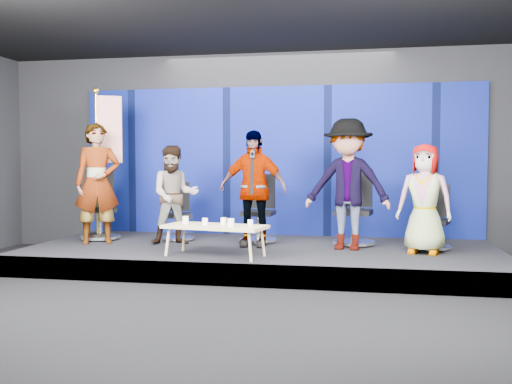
% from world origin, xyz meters
% --- Properties ---
extents(ground, '(10.00, 10.00, 0.00)m').
position_xyz_m(ground, '(0.00, 0.00, 0.00)').
color(ground, black).
rests_on(ground, ground).
extents(room_walls, '(10.02, 8.02, 3.51)m').
position_xyz_m(room_walls, '(0.00, 0.00, 2.43)').
color(room_walls, black).
rests_on(room_walls, ground).
extents(riser, '(7.00, 3.00, 0.30)m').
position_xyz_m(riser, '(0.00, 2.50, 0.15)').
color(riser, black).
rests_on(riser, ground).
extents(backdrop, '(7.00, 0.08, 2.60)m').
position_xyz_m(backdrop, '(0.00, 3.95, 1.60)').
color(backdrop, '#06104C').
rests_on(backdrop, riser).
extents(chair_a, '(0.89, 0.89, 1.17)m').
position_xyz_m(chair_a, '(-2.80, 2.84, 0.68)').
color(chair_a, silver).
rests_on(chair_a, riser).
extents(panelist_a, '(0.82, 0.72, 1.90)m').
position_xyz_m(panelist_a, '(-2.61, 2.36, 1.25)').
color(panelist_a, black).
rests_on(panelist_a, riser).
extents(chair_b, '(0.69, 0.69, 0.95)m').
position_xyz_m(chair_b, '(-1.49, 2.99, 0.61)').
color(chair_b, silver).
rests_on(chair_b, riser).
extents(panelist_b, '(0.91, 0.81, 1.54)m').
position_xyz_m(panelist_b, '(-1.39, 2.50, 1.07)').
color(panelist_b, black).
rests_on(panelist_b, riser).
extents(chair_c, '(0.63, 0.63, 1.09)m').
position_xyz_m(chair_c, '(-0.14, 3.01, 0.66)').
color(chair_c, silver).
rests_on(chair_c, riser).
extents(panelist_c, '(1.05, 0.47, 1.76)m').
position_xyz_m(panelist_c, '(-0.14, 2.51, 1.18)').
color(panelist_c, black).
rests_on(panelist_c, riser).
extents(chair_d, '(0.75, 0.75, 1.18)m').
position_xyz_m(chair_d, '(1.37, 2.97, 0.69)').
color(chair_d, silver).
rests_on(chair_d, riser).
extents(panelist_d, '(1.32, 0.88, 1.91)m').
position_xyz_m(panelist_d, '(1.28, 2.46, 1.26)').
color(panelist_d, black).
rests_on(panelist_d, riser).
extents(chair_e, '(0.67, 0.67, 0.95)m').
position_xyz_m(chair_e, '(2.53, 2.73, 0.61)').
color(chair_e, silver).
rests_on(chair_e, riser).
extents(panelist_e, '(0.86, 0.68, 1.54)m').
position_xyz_m(panelist_e, '(2.34, 2.27, 1.07)').
color(panelist_e, black).
rests_on(panelist_e, riser).
extents(coffee_table, '(1.47, 0.84, 0.43)m').
position_xyz_m(coffee_table, '(-0.47, 1.50, 0.69)').
color(coffee_table, tan).
rests_on(coffee_table, riser).
extents(mug_a, '(0.09, 0.09, 0.10)m').
position_xyz_m(mug_a, '(-0.93, 1.61, 0.78)').
color(mug_a, white).
rests_on(mug_a, coffee_table).
extents(mug_b, '(0.08, 0.08, 0.09)m').
position_xyz_m(mug_b, '(-0.61, 1.49, 0.77)').
color(mug_b, white).
rests_on(mug_b, coffee_table).
extents(mug_c, '(0.08, 0.08, 0.10)m').
position_xyz_m(mug_c, '(-0.37, 1.57, 0.77)').
color(mug_c, white).
rests_on(mug_c, coffee_table).
extents(mug_d, '(0.09, 0.09, 0.11)m').
position_xyz_m(mug_d, '(-0.22, 1.37, 0.78)').
color(mug_d, white).
rests_on(mug_d, coffee_table).
extents(mug_e, '(0.07, 0.07, 0.09)m').
position_xyz_m(mug_e, '(0.02, 1.46, 0.77)').
color(mug_e, white).
rests_on(mug_e, coffee_table).
extents(flag_stand, '(0.55, 0.37, 2.50)m').
position_xyz_m(flag_stand, '(-2.68, 2.79, 1.62)').
color(flag_stand, black).
rests_on(flag_stand, riser).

